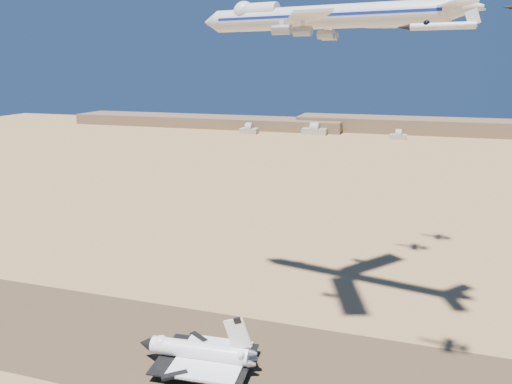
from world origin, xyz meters
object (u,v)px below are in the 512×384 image
(crew_c, at_px, (218,384))
(chase_jet_c, at_px, (400,26))
(chase_jet_d, at_px, (432,22))
(shuttle, at_px, (199,353))
(chase_jet_a, at_px, (441,26))
(carrier_747, at_px, (314,17))

(crew_c, xyz_separation_m, chase_jet_c, (37.86, 91.10, 97.51))
(crew_c, distance_m, chase_jet_d, 155.55)
(shuttle, xyz_separation_m, chase_jet_c, (46.33, 84.12, 93.75))
(chase_jet_a, distance_m, chase_jet_d, 102.44)
(crew_c, distance_m, chase_jet_c, 138.71)
(shuttle, bearing_deg, chase_jet_c, 56.99)
(shuttle, height_order, chase_jet_c, chase_jet_c)
(shuttle, distance_m, carrier_747, 104.81)
(crew_c, height_order, chase_jet_a, chase_jet_a)
(chase_jet_a, height_order, chase_jet_d, chase_jet_d)
(crew_c, xyz_separation_m, chase_jet_d, (49.17, 108.83, 99.66))
(crew_c, relative_size, chase_jet_a, 0.10)
(chase_jet_d, bearing_deg, carrier_747, -111.19)
(shuttle, bearing_deg, chase_jet_d, 56.33)
(crew_c, height_order, chase_jet_c, chase_jet_c)
(carrier_747, relative_size, chase_jet_d, 5.59)
(crew_c, bearing_deg, carrier_747, -51.63)
(carrier_747, bearing_deg, chase_jet_c, 71.70)
(chase_jet_a, bearing_deg, crew_c, -163.37)
(carrier_747, distance_m, crew_c, 109.60)
(carrier_747, bearing_deg, chase_jet_a, -39.30)
(carrier_747, height_order, chase_jet_a, carrier_747)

